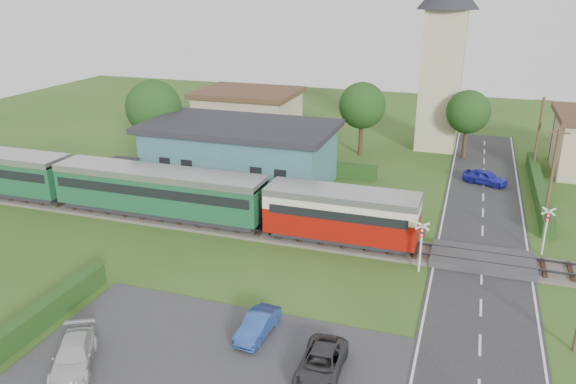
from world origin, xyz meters
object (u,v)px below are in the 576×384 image
(crossing_signal_far, at_px, (547,224))
(car_on_road, at_px, (485,177))
(church_tower, at_px, (444,49))
(train, at_px, (121,186))
(crossing_signal_near, at_px, (421,239))
(station_building, at_px, (240,154))
(pedestrian_far, at_px, (160,187))
(house_west, at_px, (248,115))
(car_park_dark, at_px, (321,364))
(pedestrian_near, at_px, (298,201))
(car_park_silver, at_px, (74,355))
(car_park_blue, at_px, (258,325))
(equipment_hut, at_px, (121,175))

(crossing_signal_far, xyz_separation_m, car_on_road, (-3.53, 13.01, -1.46))
(church_tower, bearing_deg, train, -128.64)
(crossing_signal_near, bearing_deg, station_building, 145.19)
(station_building, xyz_separation_m, pedestrian_far, (-4.31, -6.03, -1.51))
(house_west, height_order, car_park_dark, house_west)
(pedestrian_far, bearing_deg, church_tower, -63.96)
(crossing_signal_near, xyz_separation_m, car_on_road, (3.67, 17.81, -1.46))
(house_west, bearing_deg, pedestrian_near, -58.57)
(crossing_signal_near, relative_size, car_on_road, 0.88)
(station_building, height_order, car_park_silver, station_building)
(car_park_blue, relative_size, car_park_dark, 0.84)
(train, bearing_deg, car_park_dark, -35.21)
(church_tower, bearing_deg, house_west, -171.47)
(car_on_road, height_order, car_park_silver, car_on_road)
(station_building, height_order, house_west, house_west)
(car_park_dark, distance_m, pedestrian_far, 24.17)
(church_tower, height_order, car_park_dark, church_tower)
(house_west, distance_m, car_park_dark, 40.93)
(church_tower, bearing_deg, car_park_silver, -106.08)
(train, bearing_deg, station_building, 57.25)
(car_on_road, distance_m, pedestrian_near, 17.77)
(church_tower, relative_size, crossing_signal_near, 5.37)
(equipment_hut, distance_m, car_on_road, 30.63)
(station_building, relative_size, car_on_road, 4.31)
(equipment_hut, relative_size, crossing_signal_near, 0.78)
(car_park_silver, distance_m, car_park_dark, 11.03)
(church_tower, distance_m, pedestrian_far, 31.39)
(train, distance_m, pedestrian_far, 3.46)
(car_park_dark, xyz_separation_m, pedestrian_far, (-17.68, 16.48, 0.55))
(car_park_silver, bearing_deg, church_tower, 45.44)
(crossing_signal_far, distance_m, car_park_blue, 19.84)
(car_park_dark, height_order, pedestrian_near, pedestrian_near)
(crossing_signal_far, bearing_deg, station_building, 164.37)
(church_tower, distance_m, pedestrian_near, 25.59)
(house_west, height_order, car_park_blue, house_west)
(car_park_dark, bearing_deg, car_on_road, 74.92)
(train, height_order, car_park_silver, train)
(station_building, distance_m, car_park_silver, 25.72)
(train, relative_size, pedestrian_far, 29.43)
(car_park_blue, relative_size, pedestrian_far, 2.27)
(car_on_road, height_order, pedestrian_near, pedestrian_near)
(station_building, bearing_deg, crossing_signal_far, -15.63)
(equipment_hut, distance_m, crossing_signal_far, 31.61)
(crossing_signal_far, xyz_separation_m, pedestrian_far, (-27.91, 0.57, -0.96))
(train, height_order, house_west, house_west)
(train, relative_size, church_tower, 2.45)
(car_park_blue, height_order, pedestrian_far, pedestrian_far)
(church_tower, height_order, car_on_road, church_tower)
(pedestrian_near, bearing_deg, car_park_blue, 120.29)
(equipment_hut, bearing_deg, crossing_signal_far, -1.46)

